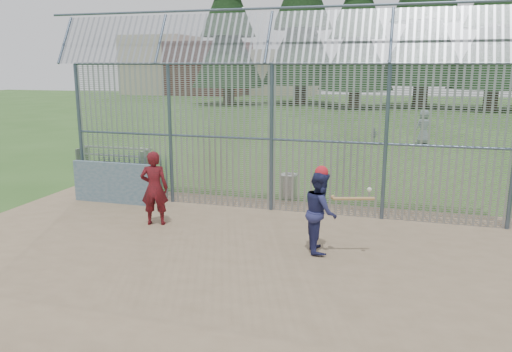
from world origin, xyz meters
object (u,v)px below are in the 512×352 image
(trash_can, at_px, (289,186))
(batter, at_px, (320,212))
(dugout_wall, at_px, (113,183))
(onlooker, at_px, (154,188))
(bleacher, at_px, (113,156))

(trash_can, bearing_deg, batter, -68.76)
(dugout_wall, xyz_separation_m, onlooker, (2.12, -1.47, 0.34))
(dugout_wall, xyz_separation_m, bleacher, (-3.00, 4.84, -0.21))
(batter, bearing_deg, bleacher, 36.75)
(batter, distance_m, onlooker, 4.33)
(trash_can, bearing_deg, dugout_wall, -157.45)
(onlooker, relative_size, trash_can, 2.29)
(dugout_wall, distance_m, batter, 6.76)
(onlooker, distance_m, bleacher, 8.15)
(bleacher, bearing_deg, batter, -36.67)
(batter, height_order, bleacher, batter)
(dugout_wall, height_order, trash_can, dugout_wall)
(dugout_wall, relative_size, trash_can, 3.05)
(batter, relative_size, bleacher, 0.59)
(bleacher, bearing_deg, dugout_wall, -58.22)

